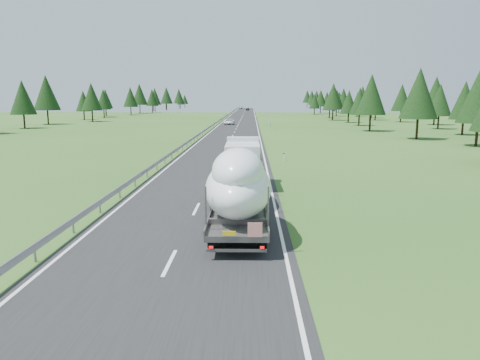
{
  "coord_description": "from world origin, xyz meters",
  "views": [
    {
      "loc": [
        3.16,
        -17.35,
        6.35
      ],
      "look_at": [
        2.57,
        7.98,
        1.92
      ],
      "focal_mm": 35.0,
      "sensor_mm": 36.0,
      "label": 1
    }
  ],
  "objects_px": {
    "boat_truck": "(240,175)",
    "distant_van": "(229,122)",
    "highway_sign": "(271,121)",
    "distant_car_blue": "(241,108)",
    "distant_car_dark": "(248,109)"
  },
  "relations": [
    {
      "from": "distant_car_dark",
      "to": "highway_sign",
      "type": "bearing_deg",
      "value": -82.78
    },
    {
      "from": "distant_van",
      "to": "distant_car_blue",
      "type": "relative_size",
      "value": 1.15
    },
    {
      "from": "distant_car_dark",
      "to": "distant_car_blue",
      "type": "xyz_separation_m",
      "value": [
        -4.43,
        39.26,
        -0.01
      ]
    },
    {
      "from": "highway_sign",
      "to": "distant_car_dark",
      "type": "height_order",
      "value": "highway_sign"
    },
    {
      "from": "highway_sign",
      "to": "distant_car_blue",
      "type": "distance_m",
      "value": 194.39
    },
    {
      "from": "highway_sign",
      "to": "distant_car_blue",
      "type": "height_order",
      "value": "highway_sign"
    },
    {
      "from": "distant_car_dark",
      "to": "distant_car_blue",
      "type": "height_order",
      "value": "distant_car_dark"
    },
    {
      "from": "boat_truck",
      "to": "distant_van",
      "type": "height_order",
      "value": "boat_truck"
    },
    {
      "from": "boat_truck",
      "to": "distant_van",
      "type": "xyz_separation_m",
      "value": [
        -4.79,
        89.9,
        -1.45
      ]
    },
    {
      "from": "distant_van",
      "to": "distant_car_blue",
      "type": "height_order",
      "value": "distant_car_blue"
    },
    {
      "from": "distant_car_blue",
      "to": "highway_sign",
      "type": "bearing_deg",
      "value": -83.82
    },
    {
      "from": "distant_van",
      "to": "highway_sign",
      "type": "bearing_deg",
      "value": -58.64
    },
    {
      "from": "boat_truck",
      "to": "distant_car_dark",
      "type": "distance_m",
      "value": 226.72
    },
    {
      "from": "distant_car_dark",
      "to": "distant_van",
      "type": "bearing_deg",
      "value": -86.44
    },
    {
      "from": "distant_car_blue",
      "to": "boat_truck",
      "type": "bearing_deg",
      "value": -85.65
    }
  ]
}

